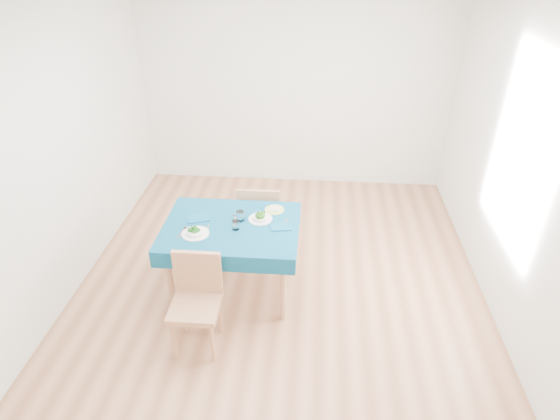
# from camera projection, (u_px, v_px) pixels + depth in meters

# --- Properties ---
(room_shell) EXTENTS (4.02, 4.52, 2.73)m
(room_shell) POSITION_uv_depth(u_px,v_px,m) (280.00, 161.00, 4.04)
(room_shell) COLOR brown
(room_shell) RESTS_ON ground
(table) EXTENTS (1.22, 0.93, 0.76)m
(table) POSITION_uv_depth(u_px,v_px,m) (233.00, 259.00, 4.45)
(table) COLOR navy
(table) RESTS_ON ground
(chair_near) EXTENTS (0.40, 0.44, 0.99)m
(chair_near) POSITION_uv_depth(u_px,v_px,m) (194.00, 301.00, 3.77)
(chair_near) COLOR #A16F4B
(chair_near) RESTS_ON ground
(chair_far) EXTENTS (0.44, 0.48, 1.10)m
(chair_far) POSITION_uv_depth(u_px,v_px,m) (261.00, 206.00, 4.95)
(chair_far) COLOR #A16F4B
(chair_far) RESTS_ON ground
(bowl_near) EXTENTS (0.24, 0.24, 0.07)m
(bowl_near) POSITION_uv_depth(u_px,v_px,m) (195.00, 231.00, 4.11)
(bowl_near) COLOR white
(bowl_near) RESTS_ON table
(bowl_far) EXTENTS (0.22, 0.22, 0.07)m
(bowl_far) POSITION_uv_depth(u_px,v_px,m) (260.00, 217.00, 4.31)
(bowl_far) COLOR white
(bowl_far) RESTS_ON table
(fork_near) EXTENTS (0.05, 0.18, 0.00)m
(fork_near) POSITION_uv_depth(u_px,v_px,m) (182.00, 233.00, 4.14)
(fork_near) COLOR silver
(fork_near) RESTS_ON table
(knife_near) EXTENTS (0.02, 0.23, 0.00)m
(knife_near) POSITION_uv_depth(u_px,v_px,m) (206.00, 232.00, 4.16)
(knife_near) COLOR silver
(knife_near) RESTS_ON table
(fork_far) EXTENTS (0.07, 0.16, 0.00)m
(fork_far) POSITION_uv_depth(u_px,v_px,m) (236.00, 220.00, 4.33)
(fork_far) COLOR silver
(fork_far) RESTS_ON table
(knife_far) EXTENTS (0.07, 0.22, 0.00)m
(knife_far) POSITION_uv_depth(u_px,v_px,m) (284.00, 225.00, 4.25)
(knife_far) COLOR silver
(knife_far) RESTS_ON table
(napkin_near) EXTENTS (0.24, 0.21, 0.01)m
(napkin_near) POSITION_uv_depth(u_px,v_px,m) (198.00, 218.00, 4.34)
(napkin_near) COLOR navy
(napkin_near) RESTS_ON table
(napkin_far) EXTENTS (0.20, 0.16, 0.01)m
(napkin_far) POSITION_uv_depth(u_px,v_px,m) (281.00, 227.00, 4.22)
(napkin_far) COLOR navy
(napkin_far) RESTS_ON table
(tumbler_center) EXTENTS (0.08, 0.08, 0.10)m
(tumbler_center) POSITION_uv_depth(u_px,v_px,m) (240.00, 216.00, 4.30)
(tumbler_center) COLOR white
(tumbler_center) RESTS_ON table
(tumbler_side) EXTENTS (0.07, 0.07, 0.09)m
(tumbler_side) POSITION_uv_depth(u_px,v_px,m) (236.00, 225.00, 4.17)
(tumbler_side) COLOR white
(tumbler_side) RESTS_ON table
(side_plate) EXTENTS (0.19, 0.19, 0.01)m
(side_plate) POSITION_uv_depth(u_px,v_px,m) (275.00, 210.00, 4.47)
(side_plate) COLOR #BED96A
(side_plate) RESTS_ON table
(bread_slice) EXTENTS (0.11, 0.11, 0.01)m
(bread_slice) POSITION_uv_depth(u_px,v_px,m) (275.00, 209.00, 4.47)
(bread_slice) COLOR beige
(bread_slice) RESTS_ON side_plate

